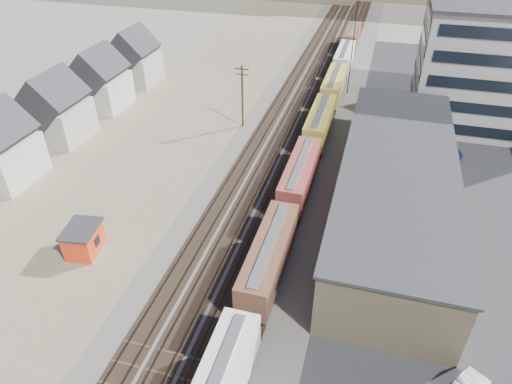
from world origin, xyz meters
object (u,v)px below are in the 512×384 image
(freight_train, at_px, (311,146))
(parked_car_blue, at_px, (442,149))
(utility_pole_north, at_px, (242,95))
(maintenance_shed, at_px, (83,239))

(freight_train, distance_m, parked_car_blue, 19.42)
(utility_pole_north, distance_m, parked_car_blue, 30.34)
(utility_pole_north, bearing_deg, maintenance_shed, -102.67)
(utility_pole_north, bearing_deg, freight_train, -34.48)
(parked_car_blue, bearing_deg, maintenance_shed, 173.09)
(freight_train, bearing_deg, maintenance_shed, -128.99)
(freight_train, relative_size, parked_car_blue, 19.53)
(utility_pole_north, xyz_separation_m, maintenance_shed, (-7.36, -32.73, -3.70))
(freight_train, xyz_separation_m, parked_car_blue, (17.70, 7.76, -1.94))
(maintenance_shed, bearing_deg, utility_pole_north, 77.33)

